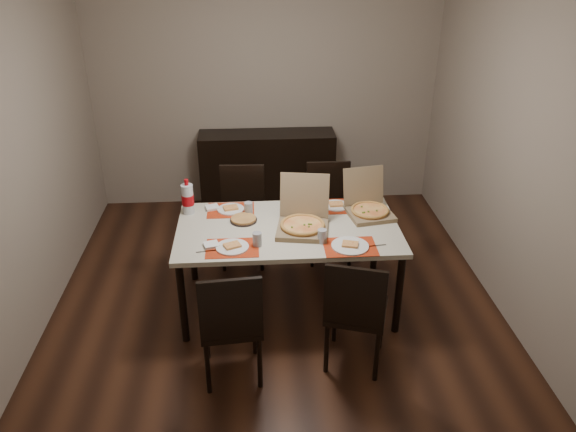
% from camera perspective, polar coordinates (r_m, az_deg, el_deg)
% --- Properties ---
extents(ground, '(3.80, 4.00, 0.02)m').
position_cam_1_polar(ground, '(5.06, -1.29, -8.09)').
color(ground, '#3B1F12').
rests_on(ground, ground).
extents(room_walls, '(3.84, 4.02, 2.62)m').
position_cam_1_polar(room_walls, '(4.71, -1.77, 12.72)').
color(room_walls, gray).
rests_on(room_walls, ground).
extents(sideboard, '(1.50, 0.40, 0.90)m').
position_cam_1_polar(sideboard, '(6.40, -2.11, 4.56)').
color(sideboard, black).
rests_on(sideboard, ground).
extents(dining_table, '(1.80, 1.00, 0.75)m').
position_cam_1_polar(dining_table, '(4.59, -0.00, -1.85)').
color(dining_table, beige).
rests_on(dining_table, ground).
extents(chair_near_left, '(0.45, 0.45, 0.93)m').
position_cam_1_polar(chair_near_left, '(3.93, -5.82, -10.62)').
color(chair_near_left, black).
rests_on(chair_near_left, ground).
extents(chair_near_right, '(0.53, 0.53, 0.93)m').
position_cam_1_polar(chair_near_right, '(4.04, 6.88, -9.43)').
color(chair_near_right, black).
rests_on(chair_near_right, ground).
extents(chair_far_left, '(0.44, 0.44, 0.93)m').
position_cam_1_polar(chair_far_left, '(5.37, -4.63, 0.57)').
color(chair_far_left, black).
rests_on(chair_far_left, ground).
extents(chair_far_right, '(0.42, 0.42, 0.93)m').
position_cam_1_polar(chair_far_right, '(5.44, 4.18, 0.95)').
color(chair_far_right, black).
rests_on(chair_far_right, ground).
extents(setting_near_left, '(0.50, 0.30, 0.11)m').
position_cam_1_polar(setting_near_left, '(4.28, -5.28, -2.95)').
color(setting_near_left, red).
rests_on(setting_near_left, dining_table).
extents(setting_near_right, '(0.52, 0.30, 0.11)m').
position_cam_1_polar(setting_near_right, '(4.30, 5.63, -2.80)').
color(setting_near_right, red).
rests_on(setting_near_right, dining_table).
extents(setting_far_left, '(0.43, 0.30, 0.11)m').
position_cam_1_polar(setting_far_left, '(4.82, -5.58, 0.72)').
color(setting_far_left, red).
rests_on(setting_far_left, dining_table).
extents(setting_far_right, '(0.47, 0.30, 0.11)m').
position_cam_1_polar(setting_far_right, '(4.88, 4.41, 1.12)').
color(setting_far_right, red).
rests_on(setting_far_right, dining_table).
extents(napkin_loose, '(0.16, 0.16, 0.02)m').
position_cam_1_polar(napkin_loose, '(4.51, -0.05, -1.32)').
color(napkin_loose, white).
rests_on(napkin_loose, dining_table).
extents(pizza_box_center, '(0.47, 0.50, 0.40)m').
position_cam_1_polar(pizza_box_center, '(4.50, 1.52, -0.63)').
color(pizza_box_center, '#7B6447').
rests_on(pizza_box_center, dining_table).
extents(pizza_box_right, '(0.42, 0.45, 0.36)m').
position_cam_1_polar(pizza_box_right, '(4.79, 8.18, 0.84)').
color(pizza_box_right, '#7B6447').
rests_on(pizza_box_right, dining_table).
extents(faina_plate, '(0.23, 0.23, 0.03)m').
position_cam_1_polar(faina_plate, '(4.65, -4.54, -0.35)').
color(faina_plate, black).
rests_on(faina_plate, dining_table).
extents(dip_bowl, '(0.13, 0.13, 0.03)m').
position_cam_1_polar(dip_bowl, '(4.72, 0.75, 0.14)').
color(dip_bowl, white).
rests_on(dip_bowl, dining_table).
extents(soda_bottle, '(0.10, 0.10, 0.31)m').
position_cam_1_polar(soda_bottle, '(4.80, -10.15, 1.71)').
color(soda_bottle, silver).
rests_on(soda_bottle, dining_table).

